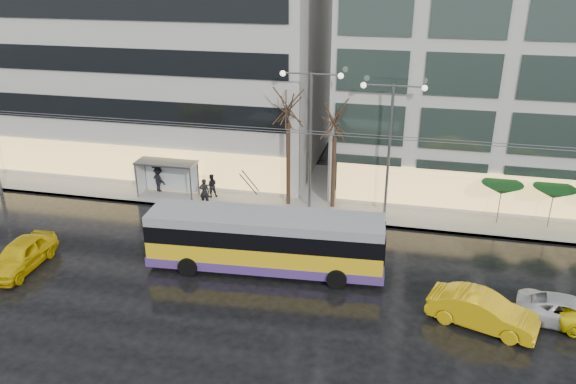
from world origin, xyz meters
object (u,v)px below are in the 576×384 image
(bus_shelter, at_px, (163,170))
(taxi_a, at_px, (21,255))
(street_lamp_near, at_px, (311,122))
(trolleybus, at_px, (265,243))

(bus_shelter, xyz_separation_m, taxi_a, (-3.37, -10.99, -1.15))
(street_lamp_near, bearing_deg, trolleybus, -95.87)
(bus_shelter, distance_m, street_lamp_near, 11.14)
(trolleybus, bearing_deg, taxi_a, -167.58)
(bus_shelter, bearing_deg, taxi_a, -107.03)
(trolleybus, relative_size, street_lamp_near, 1.41)
(taxi_a, bearing_deg, trolleybus, 10.52)
(trolleybus, distance_m, bus_shelter, 12.55)
(trolleybus, height_order, taxi_a, trolleybus)
(trolleybus, bearing_deg, bus_shelter, 139.47)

